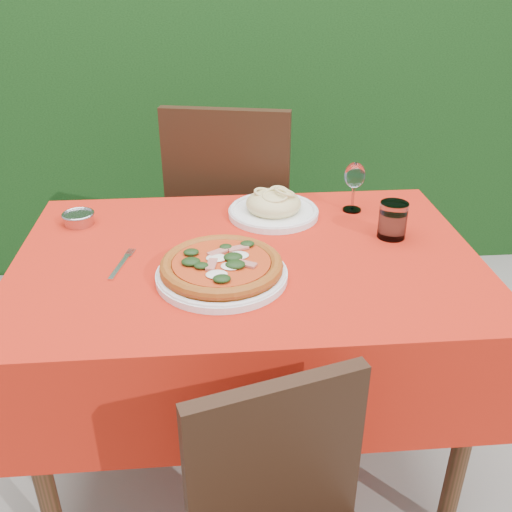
{
  "coord_description": "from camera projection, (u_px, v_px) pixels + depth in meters",
  "views": [
    {
      "loc": [
        -0.09,
        -1.37,
        1.48
      ],
      "look_at": [
        0.02,
        -0.05,
        0.77
      ],
      "focal_mm": 40.0,
      "sensor_mm": 36.0,
      "label": 1
    }
  ],
  "objects": [
    {
      "name": "chair_far",
      "position": [
        232.0,
        212.0,
        2.23
      ],
      "size": [
        0.54,
        0.54,
        1.01
      ],
      "rotation": [
        0.0,
        0.0,
        2.93
      ],
      "color": "black",
      "rests_on": "ground"
    },
    {
      "name": "hedge",
      "position": [
        225.0,
        79.0,
        2.84
      ],
      "size": [
        3.2,
        0.55,
        1.78
      ],
      "color": "black",
      "rests_on": "ground"
    },
    {
      "name": "ground",
      "position": [
        249.0,
        450.0,
        1.91
      ],
      "size": [
        60.0,
        60.0,
        0.0
      ],
      "primitive_type": "plane",
      "color": "slate",
      "rests_on": "ground"
    },
    {
      "name": "steel_ramekin",
      "position": [
        79.0,
        219.0,
        1.72
      ],
      "size": [
        0.09,
        0.09,
        0.03
      ],
      "primitive_type": "cylinder",
      "color": "#AEAEB5",
      "rests_on": "dining_table"
    },
    {
      "name": "pizza_plate",
      "position": [
        222.0,
        268.0,
        1.43
      ],
      "size": [
        0.35,
        0.35,
        0.06
      ],
      "rotation": [
        0.0,
        0.0,
        0.15
      ],
      "color": "white",
      "rests_on": "dining_table"
    },
    {
      "name": "pasta_plate",
      "position": [
        273.0,
        207.0,
        1.77
      ],
      "size": [
        0.28,
        0.28,
        0.08
      ],
      "rotation": [
        0.0,
        0.0,
        0.12
      ],
      "color": "white",
      "rests_on": "dining_table"
    },
    {
      "name": "dining_table",
      "position": [
        248.0,
        301.0,
        1.63
      ],
      "size": [
        1.26,
        0.86,
        0.75
      ],
      "color": "#482717",
      "rests_on": "ground"
    },
    {
      "name": "water_glass",
      "position": [
        393.0,
        222.0,
        1.63
      ],
      "size": [
        0.08,
        0.08,
        0.11
      ],
      "color": "silver",
      "rests_on": "dining_table"
    },
    {
      "name": "wine_glass",
      "position": [
        355.0,
        177.0,
        1.77
      ],
      "size": [
        0.07,
        0.07,
        0.16
      ],
      "color": "silver",
      "rests_on": "dining_table"
    },
    {
      "name": "fork",
      "position": [
        119.0,
        267.0,
        1.49
      ],
      "size": [
        0.06,
        0.18,
        0.0
      ],
      "primitive_type": "cube",
      "rotation": [
        0.0,
        0.0,
        -0.23
      ],
      "color": "silver",
      "rests_on": "dining_table"
    }
  ]
}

